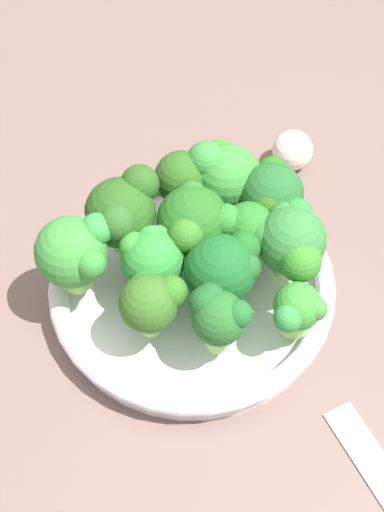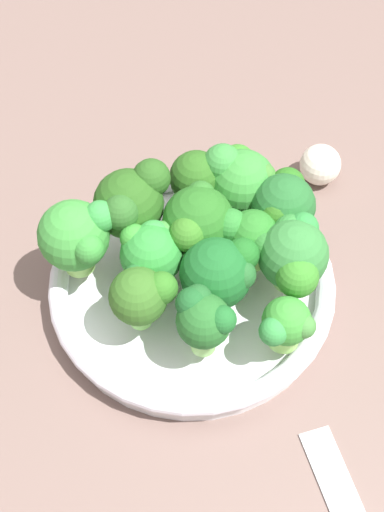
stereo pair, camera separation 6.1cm
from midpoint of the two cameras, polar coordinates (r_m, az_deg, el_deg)
ground_plane at (r=66.98cm, az=-3.98°, el=-3.88°), size 130.00×130.00×2.50cm
bowl at (r=64.46cm, az=-2.69°, el=-2.55°), size 25.62×25.62×3.18cm
broccoli_floret_0 at (r=61.37cm, az=-2.64°, el=2.57°), size 6.31×6.92×7.29cm
broccoli_floret_1 at (r=56.09cm, az=-1.00°, el=-4.96°), size 4.87×4.51×6.44cm
broccoli_floret_2 at (r=60.42cm, az=-12.19°, el=0.08°), size 6.80×6.92×7.54cm
broccoli_floret_3 at (r=59.88cm, az=-6.00°, el=-0.40°), size 5.57×5.35×6.32cm
broccoli_floret_4 at (r=64.93cm, az=-3.27°, el=5.98°), size 4.94×5.49×6.60cm
broccoli_floret_5 at (r=60.50cm, az=5.17°, el=1.01°), size 7.38×5.99×7.01cm
broccoli_floret_6 at (r=63.72cm, az=3.67°, el=4.86°), size 6.15×5.74×6.89cm
broccoli_floret_7 at (r=57.47cm, az=-6.29°, el=-3.87°), size 5.07×5.66×6.27cm
broccoli_floret_8 at (r=61.84cm, az=-8.37°, el=3.37°), size 6.46×7.14×8.05cm
broccoli_floret_9 at (r=58.98cm, az=-0.39°, el=-1.20°), size 6.08×6.91×6.75cm
broccoli_floret_10 at (r=61.38cm, az=1.88°, el=1.82°), size 5.10×4.60×6.16cm
broccoli_floret_11 at (r=65.09cm, az=-0.09°, el=6.45°), size 6.85×6.29×7.30cm
broccoli_floret_12 at (r=58.10cm, az=5.44°, el=-4.50°), size 4.08×4.70×5.08cm
garlic_bulb at (r=74.59cm, az=5.71°, el=8.23°), size 4.20×4.20×4.20cm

